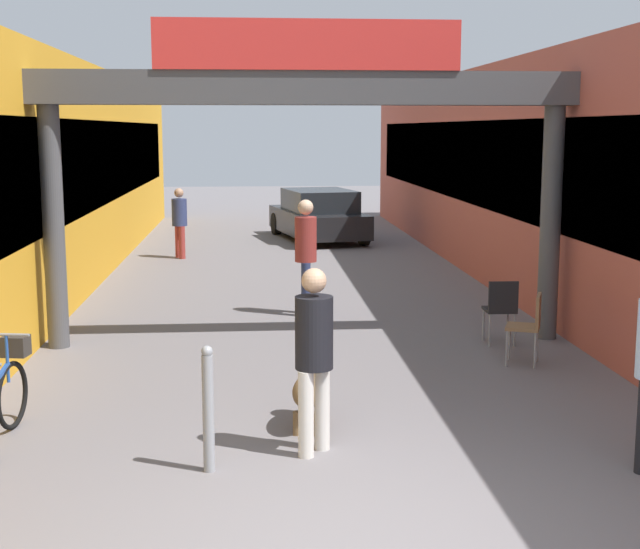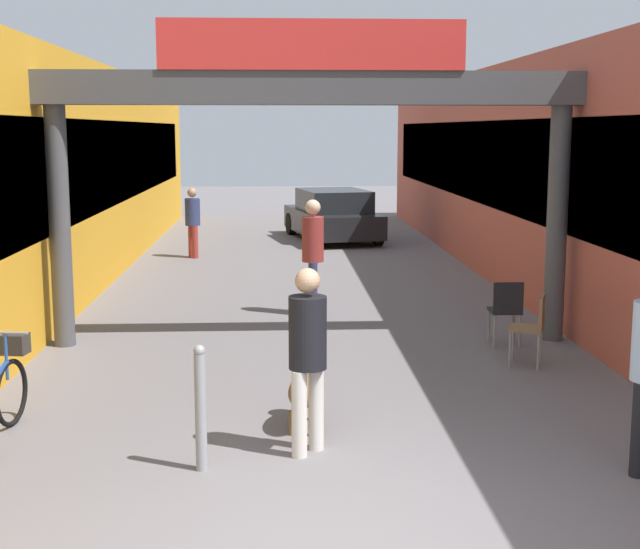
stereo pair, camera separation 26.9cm
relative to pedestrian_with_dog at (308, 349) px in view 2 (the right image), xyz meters
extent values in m
cube|color=gold|center=(-4.89, 9.03, 1.07)|extent=(3.00, 26.00, 4.07)
cube|color=black|center=(-3.41, 9.03, 1.27)|extent=(0.04, 23.40, 1.63)
cube|color=#B25142|center=(5.31, 9.03, 1.07)|extent=(3.00, 26.00, 4.07)
cube|color=black|center=(3.83, 9.03, 1.27)|extent=(0.04, 23.40, 1.63)
cylinder|color=#4C4C4F|center=(-3.14, 4.22, 0.64)|extent=(0.28, 0.28, 3.21)
cylinder|color=#4C4C4F|center=(3.56, 4.22, 0.64)|extent=(0.28, 0.28, 3.21)
cube|color=#4C4C4F|center=(0.21, 4.22, 2.46)|extent=(7.40, 0.44, 0.44)
cube|color=red|center=(0.21, 4.02, 3.00)|extent=(3.96, 0.10, 0.64)
cylinder|color=silver|center=(-0.08, -0.09, -0.57)|extent=(0.20, 0.20, 0.79)
cylinder|color=silver|center=(0.08, 0.09, -0.57)|extent=(0.20, 0.20, 0.79)
cylinder|color=black|center=(0.00, 0.00, 0.15)|extent=(0.48, 0.48, 0.65)
sphere|color=tan|center=(0.00, 0.00, 0.61)|extent=(0.31, 0.31, 0.22)
cylinder|color=black|center=(2.76, -0.69, -0.56)|extent=(0.20, 0.20, 0.81)
cylinder|color=navy|center=(0.31, 6.19, -0.55)|extent=(0.14, 0.14, 0.85)
cylinder|color=navy|center=(0.30, 5.95, -0.55)|extent=(0.14, 0.14, 0.85)
cylinder|color=#99332D|center=(0.31, 6.07, 0.23)|extent=(0.35, 0.35, 0.70)
sphere|color=beige|center=(0.31, 6.07, 0.73)|extent=(0.25, 0.25, 0.24)
cylinder|color=#99332D|center=(-2.20, 12.64, -0.60)|extent=(0.19, 0.19, 0.74)
cylinder|color=#99332D|center=(-2.10, 12.42, -0.60)|extent=(0.19, 0.19, 0.74)
cylinder|color=navy|center=(-2.15, 12.53, 0.07)|extent=(0.45, 0.45, 0.61)
sphere|color=tan|center=(-2.15, 12.53, 0.51)|extent=(0.28, 0.28, 0.21)
ellipsoid|color=brown|center=(0.00, 0.68, -0.59)|extent=(0.46, 0.79, 0.29)
sphere|color=brown|center=(0.07, 1.01, -0.48)|extent=(0.29, 0.29, 0.25)
sphere|color=white|center=(0.05, 0.90, -0.60)|extent=(0.21, 0.21, 0.18)
cylinder|color=brown|center=(-0.05, 0.92, -0.85)|extent=(0.08, 0.08, 0.24)
cylinder|color=brown|center=(0.14, 0.88, -0.85)|extent=(0.08, 0.08, 0.24)
cylinder|color=brown|center=(-0.13, 0.48, -0.85)|extent=(0.08, 0.08, 0.24)
cylinder|color=brown|center=(0.06, 0.45, -0.85)|extent=(0.08, 0.08, 0.24)
torus|color=black|center=(-2.89, 0.90, -0.63)|extent=(0.16, 0.67, 0.67)
cylinder|color=#234C9E|center=(-2.90, 0.84, -0.25)|extent=(0.04, 0.04, 0.46)
cylinder|color=gray|center=(-2.90, 0.84, -0.01)|extent=(0.46, 0.10, 0.03)
cube|color=#332D28|center=(-2.86, 1.03, -0.17)|extent=(0.27, 0.24, 0.20)
cylinder|color=gray|center=(-0.93, -0.36, -0.46)|extent=(0.10, 0.10, 1.02)
sphere|color=gray|center=(-0.93, -0.36, 0.08)|extent=(0.10, 0.10, 0.10)
cylinder|color=gray|center=(2.58, 2.79, -0.74)|extent=(0.04, 0.04, 0.45)
cylinder|color=gray|center=(2.71, 3.10, -0.74)|extent=(0.04, 0.04, 0.45)
cylinder|color=gray|center=(2.90, 2.66, -0.74)|extent=(0.04, 0.04, 0.45)
cylinder|color=gray|center=(3.02, 2.97, -0.74)|extent=(0.04, 0.04, 0.45)
cube|color=olive|center=(2.80, 2.88, -0.50)|extent=(0.52, 0.52, 0.04)
cube|color=olive|center=(2.97, 2.81, -0.28)|extent=(0.19, 0.39, 0.40)
cylinder|color=gray|center=(2.64, 4.13, -0.74)|extent=(0.03, 0.03, 0.45)
cylinder|color=gray|center=(2.98, 4.12, -0.74)|extent=(0.03, 0.03, 0.45)
cylinder|color=gray|center=(2.64, 3.79, -0.74)|extent=(0.03, 0.03, 0.45)
cylinder|color=gray|center=(2.98, 3.78, -0.74)|extent=(0.03, 0.03, 0.45)
cube|color=black|center=(2.81, 3.96, -0.50)|extent=(0.41, 0.41, 0.04)
cube|color=black|center=(2.81, 3.78, -0.28)|extent=(0.40, 0.05, 0.40)
cube|color=black|center=(1.23, 15.67, -0.49)|extent=(2.49, 4.26, 0.60)
cube|color=#1E2328|center=(1.26, 15.52, 0.09)|extent=(1.97, 2.46, 0.55)
cylinder|color=black|center=(0.17, 16.94, -0.67)|extent=(0.31, 0.63, 0.60)
cylinder|color=black|center=(1.73, 17.25, -0.67)|extent=(0.31, 0.63, 0.60)
cylinder|color=black|center=(0.73, 14.09, -0.67)|extent=(0.31, 0.63, 0.60)
cylinder|color=black|center=(2.29, 14.40, -0.67)|extent=(0.31, 0.63, 0.60)
camera|label=1|loc=(-0.55, -7.67, 1.93)|focal=50.00mm
camera|label=2|loc=(-0.28, -7.69, 1.93)|focal=50.00mm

